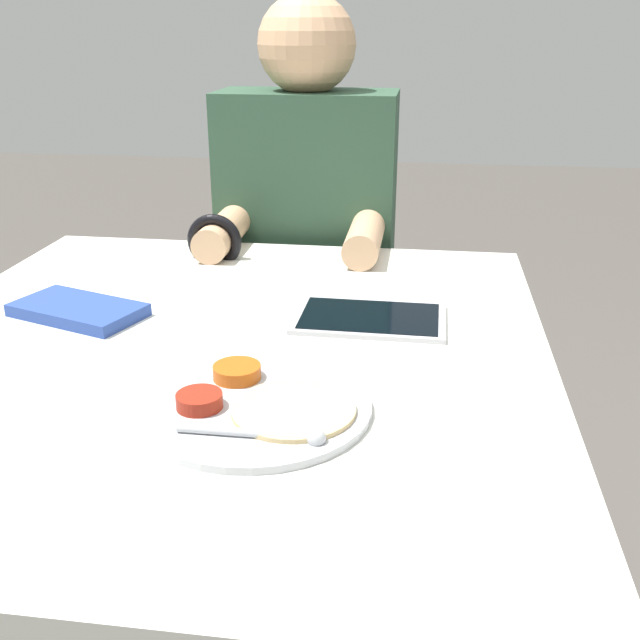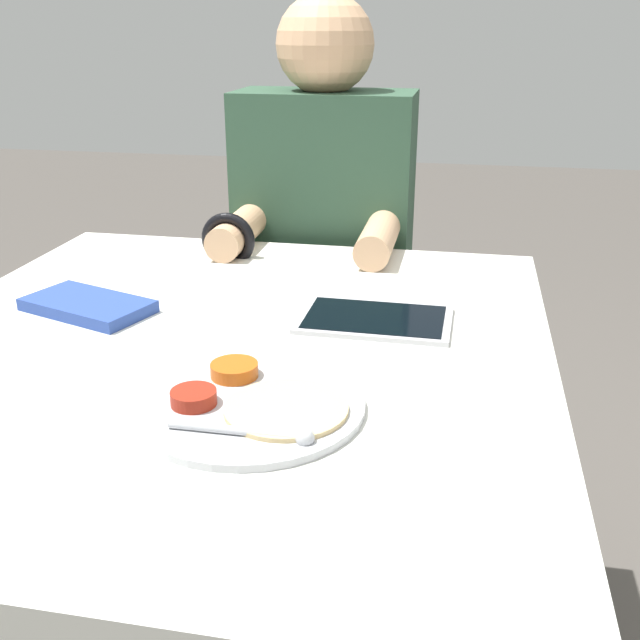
{
  "view_description": "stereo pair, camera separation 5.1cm",
  "coord_description": "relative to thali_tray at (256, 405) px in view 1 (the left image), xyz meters",
  "views": [
    {
      "loc": [
        0.29,
        -0.96,
        1.21
      ],
      "look_at": [
        0.16,
        -0.03,
        0.83
      ],
      "focal_mm": 42.0,
      "sensor_mm": 36.0,
      "label": 1
    },
    {
      "loc": [
        0.34,
        -0.96,
        1.21
      ],
      "look_at": [
        0.16,
        -0.03,
        0.83
      ],
      "focal_mm": 42.0,
      "sensor_mm": 36.0,
      "label": 2
    }
  ],
  "objects": [
    {
      "name": "red_notebook",
      "position": [
        -0.35,
        0.27,
        0.0
      ],
      "size": [
        0.23,
        0.17,
        0.02
      ],
      "color": "silver",
      "rests_on": "dining_table"
    },
    {
      "name": "tablet_device",
      "position": [
        0.11,
        0.31,
        -0.0
      ],
      "size": [
        0.24,
        0.16,
        0.01
      ],
      "color": "#B7B7BC",
      "rests_on": "dining_table"
    },
    {
      "name": "person_diner",
      "position": [
        -0.07,
        0.86,
        -0.18
      ],
      "size": [
        0.4,
        0.42,
        1.27
      ],
      "color": "black",
      "rests_on": "ground_plane"
    },
    {
      "name": "dining_table",
      "position": [
        -0.1,
        0.18,
        -0.39
      ],
      "size": [
        0.97,
        1.07,
        0.77
      ],
      "color": "silver",
      "rests_on": "ground_plane"
    },
    {
      "name": "thali_tray",
      "position": [
        0.0,
        0.0,
        0.0
      ],
      "size": [
        0.28,
        0.28,
        0.03
      ],
      "color": "#B7BABF",
      "rests_on": "dining_table"
    }
  ]
}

